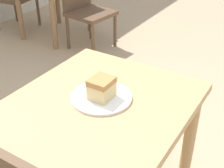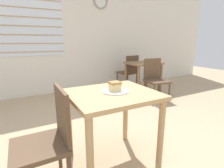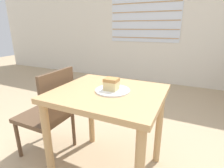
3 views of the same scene
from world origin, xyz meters
TOP-DOWN VIEW (x-y plane):
  - wall_back at (-0.00, 3.03)m, footprint 10.00×0.10m
  - dining_table_near at (-0.00, 0.13)m, footprint 0.82×0.72m
  - dining_table_far at (1.88, 2.04)m, footprint 0.77×0.62m
  - chair_near_window at (-0.62, 0.12)m, footprint 0.44×0.44m
  - chair_far_corner at (1.81, 1.53)m, footprint 0.49×0.49m
  - chair_far_opposite at (1.81, 2.56)m, footprint 0.49×0.49m
  - plate at (0.03, 0.14)m, footprint 0.26×0.26m
  - cake_slice at (0.02, 0.13)m, footprint 0.10×0.09m

SIDE VIEW (x-z plane):
  - chair_near_window at x=-0.62m, z-range 0.03..0.90m
  - chair_far_corner at x=1.81m, z-range 0.03..0.90m
  - chair_far_opposite at x=1.81m, z-range 0.03..0.90m
  - dining_table_far at x=1.88m, z-range 0.22..0.96m
  - dining_table_near at x=0.00m, z-range 0.25..1.01m
  - plate at x=0.03m, z-range 0.77..0.78m
  - cake_slice at x=0.02m, z-range 0.78..0.87m
  - wall_back at x=0.00m, z-range 0.01..2.81m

